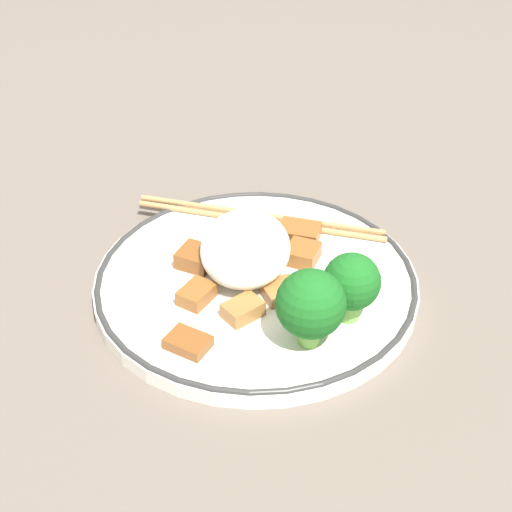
# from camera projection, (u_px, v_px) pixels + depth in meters

# --- Properties ---
(ground_plane) EXTENTS (3.00, 3.00, 0.00)m
(ground_plane) POSITION_uv_depth(u_px,v_px,m) (256.00, 288.00, 0.57)
(ground_plane) COLOR #665B51
(plate) EXTENTS (0.26, 0.26, 0.01)m
(plate) POSITION_uv_depth(u_px,v_px,m) (256.00, 281.00, 0.57)
(plate) COLOR white
(plate) RESTS_ON ground_plane
(rice_mound) EXTENTS (0.10, 0.07, 0.04)m
(rice_mound) POSITION_uv_depth(u_px,v_px,m) (245.00, 247.00, 0.56)
(rice_mound) COLOR white
(rice_mound) RESTS_ON plate
(broccoli_back_left) EXTENTS (0.05, 0.05, 0.06)m
(broccoli_back_left) POSITION_uv_depth(u_px,v_px,m) (311.00, 305.00, 0.48)
(broccoli_back_left) COLOR #72AD4C
(broccoli_back_left) RESTS_ON plate
(broccoli_back_center) EXTENTS (0.04, 0.04, 0.05)m
(broccoli_back_center) POSITION_uv_depth(u_px,v_px,m) (352.00, 283.00, 0.51)
(broccoli_back_center) COLOR #72AD4C
(broccoli_back_center) RESTS_ON plate
(meat_near_front) EXTENTS (0.03, 0.03, 0.01)m
(meat_near_front) POSITION_uv_depth(u_px,v_px,m) (197.00, 294.00, 0.54)
(meat_near_front) COLOR brown
(meat_near_front) RESTS_ON plate
(meat_near_left) EXTENTS (0.03, 0.03, 0.01)m
(meat_near_left) POSITION_uv_depth(u_px,v_px,m) (280.00, 291.00, 0.54)
(meat_near_left) COLOR #9E6633
(meat_near_left) RESTS_ON plate
(meat_near_right) EXTENTS (0.03, 0.04, 0.01)m
(meat_near_right) POSITION_uv_depth(u_px,v_px,m) (188.00, 342.00, 0.50)
(meat_near_right) COLOR brown
(meat_near_right) RESTS_ON plate
(meat_near_back) EXTENTS (0.03, 0.04, 0.01)m
(meat_near_back) POSITION_uv_depth(u_px,v_px,m) (196.00, 257.00, 0.57)
(meat_near_back) COLOR brown
(meat_near_back) RESTS_ON plate
(meat_on_rice_edge) EXTENTS (0.03, 0.03, 0.01)m
(meat_on_rice_edge) POSITION_uv_depth(u_px,v_px,m) (303.00, 254.00, 0.58)
(meat_on_rice_edge) COLOR brown
(meat_on_rice_edge) RESTS_ON plate
(meat_mid_left) EXTENTS (0.03, 0.04, 0.01)m
(meat_mid_left) POSITION_uv_depth(u_px,v_px,m) (299.00, 233.00, 0.60)
(meat_mid_left) COLOR brown
(meat_mid_left) RESTS_ON plate
(meat_mid_right) EXTENTS (0.03, 0.03, 0.01)m
(meat_mid_right) POSITION_uv_depth(u_px,v_px,m) (243.00, 310.00, 0.52)
(meat_mid_right) COLOR #9E6633
(meat_mid_right) RESTS_ON plate
(chopsticks) EXTENTS (0.07, 0.22, 0.01)m
(chopsticks) POSITION_uv_depth(u_px,v_px,m) (255.00, 218.00, 0.63)
(chopsticks) COLOR #AD8451
(chopsticks) RESTS_ON plate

